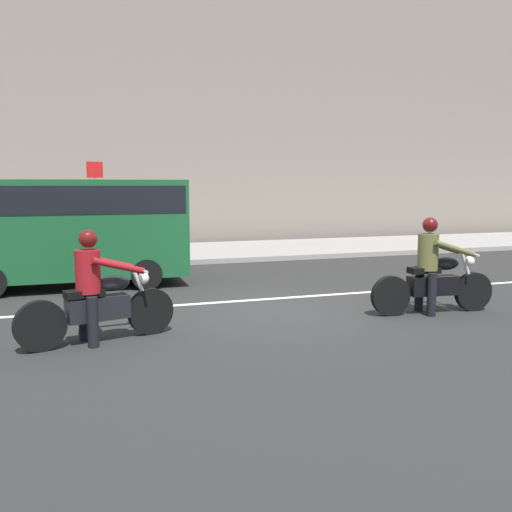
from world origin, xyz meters
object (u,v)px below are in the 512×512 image
object	(u,v)px
parked_van_forest_green	(69,225)
pedestrian_bystander	(0,223)
street_sign_post	(96,199)
motorcycle_with_rider_crimson	(97,297)
motorcycle_with_rider_olive	(433,275)

from	to	relation	value
parked_van_forest_green	pedestrian_bystander	size ratio (longest dim) A/B	2.73
parked_van_forest_green	street_sign_post	size ratio (longest dim) A/B	1.78
motorcycle_with_rider_crimson	parked_van_forest_green	xyz separation A→B (m)	(-0.34, 4.58, 0.68)
parked_van_forest_green	pedestrian_bystander	world-z (taller)	parked_van_forest_green
motorcycle_with_rider_olive	parked_van_forest_green	distance (m)	7.41
street_sign_post	pedestrian_bystander	size ratio (longest dim) A/B	1.53
street_sign_post	pedestrian_bystander	world-z (taller)	street_sign_post
motorcycle_with_rider_crimson	pedestrian_bystander	size ratio (longest dim) A/B	1.24
motorcycle_with_rider_crimson	street_sign_post	world-z (taller)	street_sign_post
motorcycle_with_rider_olive	parked_van_forest_green	size ratio (longest dim) A/B	0.47
parked_van_forest_green	pedestrian_bystander	distance (m)	3.99
motorcycle_with_rider_olive	street_sign_post	world-z (taller)	street_sign_post
motorcycle_with_rider_olive	street_sign_post	distance (m)	9.82
parked_van_forest_green	pedestrian_bystander	bearing A→B (deg)	115.85
pedestrian_bystander	parked_van_forest_green	bearing A→B (deg)	-64.15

